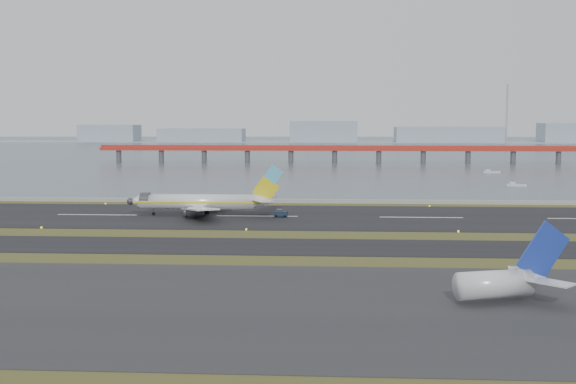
# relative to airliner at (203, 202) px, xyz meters

# --- Properties ---
(ground) EXTENTS (1000.00, 1000.00, 0.00)m
(ground) POSITION_rel_airliner_xyz_m (13.31, -30.25, -3.46)
(ground) COLOR #3B4719
(ground) RESTS_ON ground
(apron_strip) EXTENTS (1000.00, 50.00, 0.10)m
(apron_strip) POSITION_rel_airliner_xyz_m (13.31, -85.25, -3.41)
(apron_strip) COLOR #29292C
(apron_strip) RESTS_ON ground
(taxiway_strip) EXTENTS (1000.00, 18.00, 0.10)m
(taxiway_strip) POSITION_rel_airliner_xyz_m (13.31, -42.25, -3.41)
(taxiway_strip) COLOR black
(taxiway_strip) RESTS_ON ground
(runway_strip) EXTENTS (1000.00, 45.00, 0.10)m
(runway_strip) POSITION_rel_airliner_xyz_m (13.31, -0.25, -3.41)
(runway_strip) COLOR black
(runway_strip) RESTS_ON ground
(seawall) EXTENTS (1000.00, 2.50, 1.00)m
(seawall) POSITION_rel_airliner_xyz_m (13.31, 29.75, -2.96)
(seawall) COLOR #969591
(seawall) RESTS_ON ground
(bay_water) EXTENTS (1400.00, 800.00, 1.30)m
(bay_water) POSITION_rel_airliner_xyz_m (13.31, 429.75, -3.46)
(bay_water) COLOR #41515D
(bay_water) RESTS_ON ground
(red_pier) EXTENTS (260.00, 5.00, 10.20)m
(red_pier) POSITION_rel_airliner_xyz_m (33.31, 219.75, 3.82)
(red_pier) COLOR #B52A1F
(red_pier) RESTS_ON ground
(far_shoreline) EXTENTS (1400.00, 80.00, 60.50)m
(far_shoreline) POSITION_rel_airliner_xyz_m (26.94, 589.75, 2.61)
(far_shoreline) COLOR #98A7B4
(far_shoreline) RESTS_ON ground
(airliner) EXTENTS (38.52, 32.89, 12.80)m
(airliner) POSITION_rel_airliner_xyz_m (0.00, 0.00, 0.00)
(airliner) COLOR white
(airliner) RESTS_ON ground
(pushback_tug) EXTENTS (3.28, 2.11, 2.00)m
(pushback_tug) POSITION_rel_airliner_xyz_m (19.24, -1.45, -2.49)
(pushback_tug) COLOR #142437
(pushback_tug) RESTS_ON ground
(second_airliner_tail) EXTENTS (15.71, 12.65, 9.86)m
(second_airliner_tail) POSITION_rel_airliner_xyz_m (54.37, -81.94, -0.57)
(second_airliner_tail) COLOR white
(second_airliner_tail) RESTS_ON ground
(workboat_near) EXTENTS (7.07, 3.62, 1.64)m
(workboat_near) POSITION_rel_airliner_xyz_m (97.14, 84.59, -2.94)
(workboat_near) COLOR silver
(workboat_near) RESTS_ON ground
(workboat_far) EXTENTS (7.56, 2.64, 1.81)m
(workboat_far) POSITION_rel_airliner_xyz_m (102.12, 148.23, -2.88)
(workboat_far) COLOR silver
(workboat_far) RESTS_ON ground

